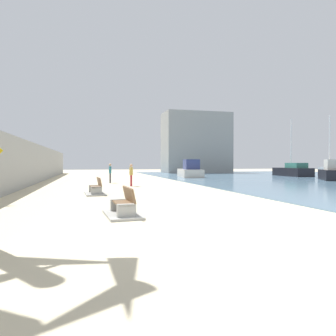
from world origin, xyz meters
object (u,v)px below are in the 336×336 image
bench_near (123,209)px  bench_far (96,190)px  boat_distant (293,171)px  boat_far_left (190,171)px  boat_outer (330,172)px  person_standing (110,172)px  person_walking (131,173)px

bench_near → bench_far: same height
bench_far → boat_distant: size_ratio=0.28×
boat_far_left → boat_outer: bearing=-41.7°
person_standing → boat_far_left: size_ratio=0.26×
bench_near → person_walking: 13.54m
bench_far → person_walking: bearing=64.1°
boat_far_left → boat_distant: 14.25m
person_walking → person_standing: (-1.32, 4.35, 0.02)m
bench_far → boat_far_left: bearing=57.8°
person_standing → boat_outer: 22.38m
bench_far → boat_distant: 31.93m
boat_distant → person_standing: bearing=-162.1°
boat_far_left → boat_distant: boat_distant is taller
person_walking → bench_near: bearing=-98.7°
person_walking → person_standing: bearing=106.9°
boat_far_left → boat_distant: size_ratio=0.87×
bench_near → boat_distant: 36.24m
bench_far → boat_distant: bearing=34.6°
bench_far → boat_outer: bearing=20.0°
bench_far → boat_outer: boat_outer is taller
person_standing → boat_distant: bearing=17.9°
bench_near → boat_distant: bearing=45.2°
person_walking → boat_distant: bearing=27.8°
person_walking → boat_outer: size_ratio=0.26×
person_standing → bench_far: bearing=-98.3°
bench_far → boat_far_left: size_ratio=0.32×
bench_near → bench_far: 7.64m
boat_outer → boat_distant: boat_distant is taller
bench_near → person_walking: bearing=81.3°
boat_distant → boat_outer: bearing=-104.6°
person_standing → boat_outer: size_ratio=0.26×
bench_far → person_walking: person_walking is taller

